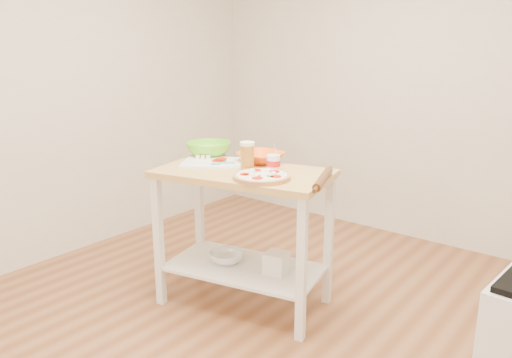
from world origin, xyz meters
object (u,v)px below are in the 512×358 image
Objects in this scene: shelf_bin at (276,263)px; rolling_pin at (323,179)px; beer_pint at (247,156)px; yogurt_tub at (273,163)px; prep_island at (244,210)px; green_bowl at (209,149)px; spatula at (222,163)px; knife at (205,154)px; shelf_glass_bowl at (227,257)px; pizza at (262,176)px; cutting_board at (213,162)px; orange_bowl at (261,157)px.

rolling_pin is at bearing 0.54° from shelf_bin.
yogurt_tub is (0.14, 0.08, -0.04)m from beer_pint.
prep_island is 6.50× the size of yogurt_tub.
green_bowl is 0.76× the size of rolling_pin.
knife reaches higher than spatula.
shelf_glass_bowl is at bearing -169.27° from prep_island.
shelf_bin is (0.01, 0.14, -0.59)m from pizza.
spatula is (-0.19, 0.01, 0.27)m from prep_island.
rolling_pin is (0.82, 0.03, 0.02)m from cutting_board.
beer_pint is (0.47, -0.15, 0.04)m from green_bowl.
shelf_bin is at bearing -33.80° from spatula.
cutting_board is 1.74× the size of orange_bowl.
shelf_bin is (0.27, -0.19, -0.61)m from orange_bowl.
spatula is (0.09, -0.02, 0.01)m from cutting_board.
spatula is 0.43× the size of green_bowl.
orange_bowl is (0.23, 0.21, 0.03)m from cutting_board.
beer_pint reaches higher than shelf_glass_bowl.
pizza is 0.35m from rolling_pin.
prep_island is at bearing -78.12° from orange_bowl.
rolling_pin is at bearing -30.73° from cutting_board.
shelf_glass_bowl is (0.06, -0.04, -0.62)m from spatula.
orange_bowl is at bearing 162.53° from rolling_pin.
pizza is at bearing -73.18° from yogurt_tub.
green_bowl is at bearing 159.52° from prep_island.
yogurt_tub is at bearing 29.36° from beer_pint.
pizza is 1.46× the size of shelf_glass_bowl.
beer_pint is 0.77× the size of shelf_glass_bowl.
green_bowl is 0.76m from shelf_glass_bowl.
beer_pint is at bearing -176.66° from rolling_pin.
shelf_glass_bowl is 0.36m from shelf_bin.
pizza is 1.87× the size of yogurt_tub.
knife is at bearing 160.86° from pizza.
spatula is 0.32m from knife.
pizza is 0.61m from shelf_bin.
spatula is at bearing 166.43° from pizza.
spatula is at bearing -176.09° from beer_pint.
knife is at bearing 171.82° from shelf_bin.
beer_pint is at bearing -33.24° from cutting_board.
cutting_board is 0.31m from orange_bowl.
cutting_board reaches higher than spatula.
pizza is 0.73m from knife.
rolling_pin reaches higher than cutting_board.
cutting_board is 0.23m from green_bowl.
prep_island is 0.33m from spatula.
green_bowl is (0.02, 0.02, 0.03)m from knife.
prep_island is at bearing -38.39° from cutting_board.
shelf_bin is at bearing -25.01° from knife.
knife reaches higher than prep_island.
spatula is 0.31m from green_bowl.
pizza is 0.42m from orange_bowl.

